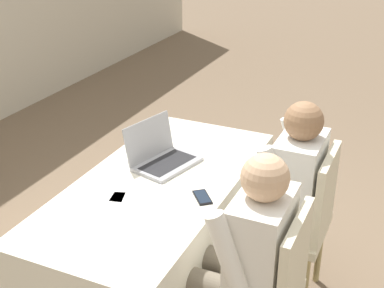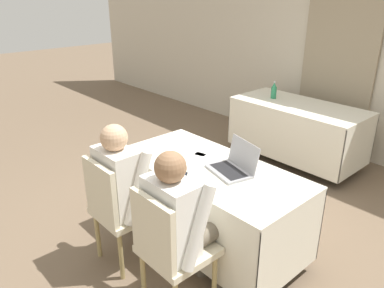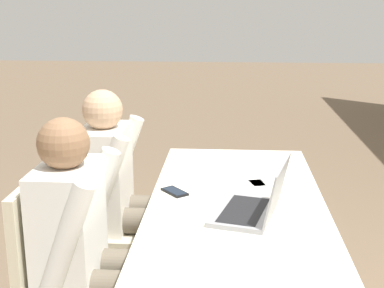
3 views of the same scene
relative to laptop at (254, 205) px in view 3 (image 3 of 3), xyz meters
name	(u,v)px [view 3 (image 3 of 3)]	position (x,y,z in m)	size (l,w,h in m)	color
conference_table_near	(236,238)	(-0.18, -0.07, -0.23)	(1.61, 0.77, 0.75)	silver
laptop	(254,205)	(0.00, 0.00, 0.00)	(0.41, 0.35, 0.23)	#99999E
cell_phone	(175,192)	(-0.24, -0.35, -0.04)	(0.15, 0.14, 0.01)	black
paper_beside_laptop	(275,177)	(-0.50, 0.13, -0.04)	(0.29, 0.35, 0.00)	white
paper_centre_table	(236,188)	(-0.32, -0.07, -0.04)	(0.27, 0.34, 0.00)	white
chair_near_left	(102,217)	(-0.50, -0.75, -0.28)	(0.44, 0.44, 0.92)	tan
chair_near_right	(66,278)	(0.14, -0.75, -0.28)	(0.44, 0.44, 0.92)	tan
person_checkered_shirt	(121,188)	(-0.50, -0.65, -0.12)	(0.50, 0.52, 1.18)	#665B4C
person_white_shirt	(89,243)	(0.14, -0.65, -0.12)	(0.50, 0.52, 1.18)	#665B4C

